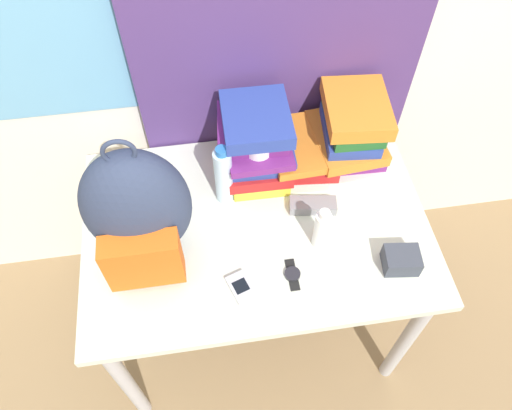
# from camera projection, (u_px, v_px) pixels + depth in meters

# --- Properties ---
(ground_plane) EXTENTS (12.00, 12.00, 0.00)m
(ground_plane) POSITION_uv_depth(u_px,v_px,m) (270.00, 403.00, 1.99)
(ground_plane) COLOR #8C704C
(curtain_blue) EXTENTS (0.93, 0.04, 2.50)m
(curtain_blue) POSITION_uv_depth(u_px,v_px,m) (282.00, 3.00, 1.42)
(curtain_blue) COLOR #4C336B
(curtain_blue) RESTS_ON ground_plane
(desk) EXTENTS (1.09, 0.74, 0.75)m
(desk) POSITION_uv_depth(u_px,v_px,m) (256.00, 239.00, 1.67)
(desk) COLOR beige
(desk) RESTS_ON ground_plane
(backpack) EXTENTS (0.30, 0.27, 0.48)m
(backpack) POSITION_uv_depth(u_px,v_px,m) (138.00, 211.00, 1.37)
(backpack) COLOR #2D3851
(backpack) RESTS_ON desk
(book_stack_left) EXTENTS (0.25, 0.29, 0.27)m
(book_stack_left) POSITION_uv_depth(u_px,v_px,m) (256.00, 142.00, 1.61)
(book_stack_left) COLOR yellow
(book_stack_left) RESTS_ON desk
(book_stack_center) EXTENTS (0.24, 0.28, 0.12)m
(book_stack_center) POSITION_uv_depth(u_px,v_px,m) (301.00, 152.00, 1.68)
(book_stack_center) COLOR silver
(book_stack_center) RESTS_ON desk
(book_stack_right) EXTENTS (0.25, 0.28, 0.25)m
(book_stack_right) POSITION_uv_depth(u_px,v_px,m) (350.00, 133.00, 1.65)
(book_stack_right) COLOR silver
(book_stack_right) RESTS_ON desk
(water_bottle) EXTENTS (0.06, 0.06, 0.24)m
(water_bottle) POSITION_uv_depth(u_px,v_px,m) (224.00, 176.00, 1.56)
(water_bottle) COLOR silver
(water_bottle) RESTS_ON desk
(sports_bottle) EXTENTS (0.08, 0.08, 0.26)m
(sports_bottle) POSITION_uv_depth(u_px,v_px,m) (259.00, 161.00, 1.58)
(sports_bottle) COLOR white
(sports_bottle) RESTS_ON desk
(sunscreen_bottle) EXTENTS (0.05, 0.05, 0.17)m
(sunscreen_bottle) POSITION_uv_depth(u_px,v_px,m) (322.00, 229.00, 1.49)
(sunscreen_bottle) COLOR white
(sunscreen_bottle) RESTS_ON desk
(cell_phone) EXTENTS (0.09, 0.11, 0.02)m
(cell_phone) POSITION_uv_depth(u_px,v_px,m) (241.00, 287.00, 1.45)
(cell_phone) COLOR #B7BCC6
(cell_phone) RESTS_ON desk
(sunglasses_case) EXTENTS (0.16, 0.08, 0.04)m
(sunglasses_case) POSITION_uv_depth(u_px,v_px,m) (313.00, 205.00, 1.61)
(sunglasses_case) COLOR gray
(sunglasses_case) RESTS_ON desk
(camera_pouch) EXTENTS (0.11, 0.09, 0.06)m
(camera_pouch) POSITION_uv_depth(u_px,v_px,m) (401.00, 260.00, 1.48)
(camera_pouch) COLOR #383D47
(camera_pouch) RESTS_ON desk
(wristwatch) EXTENTS (0.05, 0.10, 0.01)m
(wristwatch) POSITION_uv_depth(u_px,v_px,m) (292.00, 274.00, 1.48)
(wristwatch) COLOR black
(wristwatch) RESTS_ON desk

